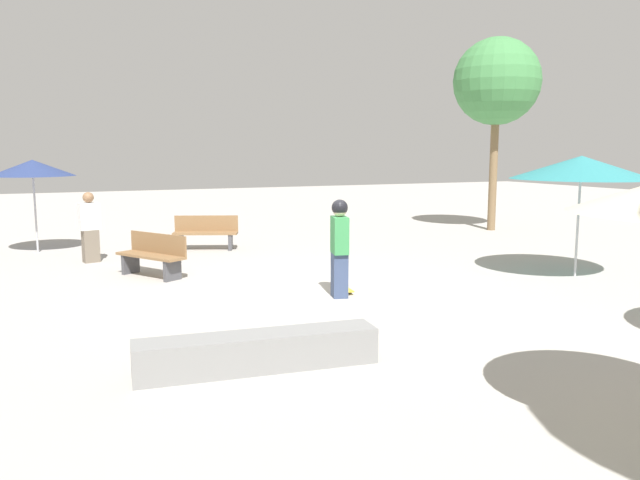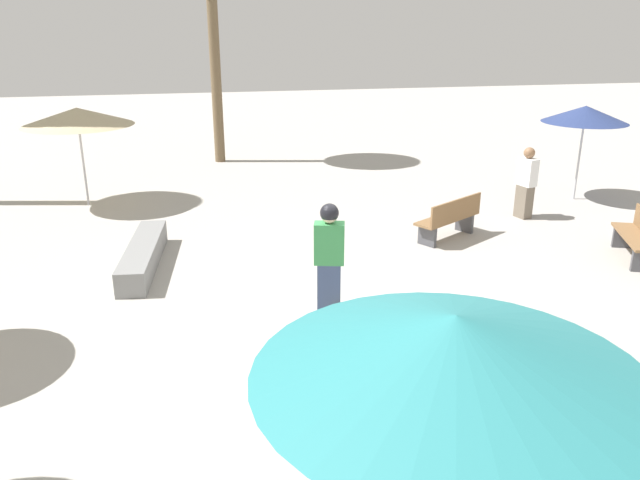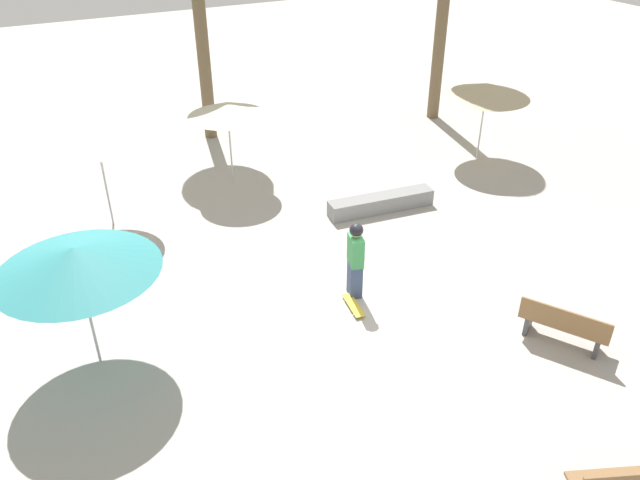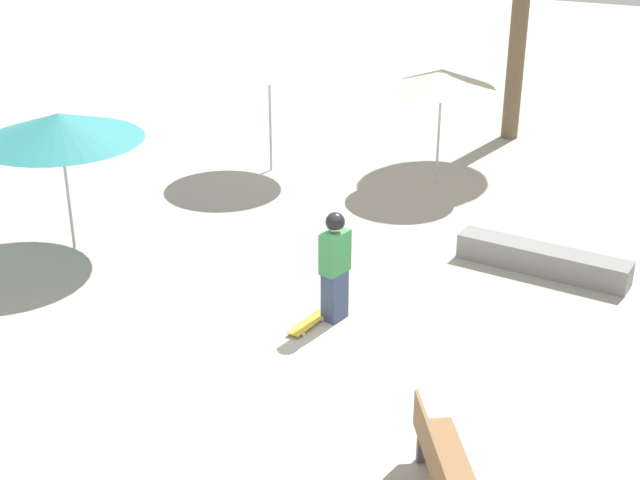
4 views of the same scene
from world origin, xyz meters
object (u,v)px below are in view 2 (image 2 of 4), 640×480
at_px(skater_main, 329,254).
at_px(bystander_watching, 526,183).
at_px(shade_umbrella_teal, 454,347).
at_px(shade_umbrella_tan, 77,117).
at_px(skateboard, 358,310).
at_px(shade_umbrella_navy, 585,114).
at_px(bench_far, 450,219).
at_px(concrete_ledge, 143,255).
at_px(bench_near, 639,237).

bearing_deg(skater_main, bystander_watching, 49.61).
xyz_separation_m(shade_umbrella_teal, shade_umbrella_tan, (-11.77, -4.00, -0.07)).
bearing_deg(shade_umbrella_tan, skater_main, 32.79).
xyz_separation_m(skateboard, shade_umbrella_navy, (-5.00, 6.87, 2.01)).
xyz_separation_m(shade_umbrella_teal, bystander_watching, (-8.70, 5.59, -1.37)).
height_order(shade_umbrella_navy, bystander_watching, shade_umbrella_navy).
distance_m(skater_main, bystander_watching, 6.40).
relative_size(bench_far, shade_umbrella_navy, 0.71).
height_order(shade_umbrella_teal, shade_umbrella_tan, shade_umbrella_teal).
height_order(concrete_ledge, shade_umbrella_teal, shade_umbrella_teal).
bearing_deg(bench_far, bench_near, -62.32).
bearing_deg(shade_umbrella_navy, bystander_watching, -60.98).
relative_size(skater_main, bench_near, 1.01).
height_order(skateboard, shade_umbrella_navy, shade_umbrella_navy).
bearing_deg(bench_far, concrete_ledge, 151.21).
distance_m(skater_main, shade_umbrella_navy, 8.76).
height_order(shade_umbrella_tan, bystander_watching, shade_umbrella_tan).
height_order(bench_far, shade_umbrella_teal, shade_umbrella_teal).
bearing_deg(shade_umbrella_teal, skater_main, 176.24).
bearing_deg(shade_umbrella_teal, bench_near, 133.10).
relative_size(skateboard, bench_far, 0.51).
distance_m(bench_near, shade_umbrella_tan, 11.98).
distance_m(bench_near, shade_umbrella_navy, 4.41).
xyz_separation_m(concrete_ledge, shade_umbrella_navy, (-2.36, 10.10, 1.85)).
bearing_deg(bench_near, shade_umbrella_tan, 82.46).
bearing_deg(concrete_ledge, skateboard, 50.72).
xyz_separation_m(concrete_ledge, shade_umbrella_tan, (-4.32, -1.49, 1.88)).
bearing_deg(concrete_ledge, shade_umbrella_navy, 103.14).
relative_size(bench_near, shade_umbrella_teal, 0.61).
height_order(concrete_ledge, shade_umbrella_navy, shade_umbrella_navy).
relative_size(bench_near, bystander_watching, 1.05).
bearing_deg(bystander_watching, shade_umbrella_navy, 105.35).
bearing_deg(skater_main, shade_umbrella_teal, -78.88).
bearing_deg(skater_main, bench_near, 23.09).
distance_m(shade_umbrella_teal, bystander_watching, 10.43).
bearing_deg(bench_far, shade_umbrella_teal, -144.94).
bearing_deg(shade_umbrella_tan, shade_umbrella_teal, 18.77).
relative_size(skateboard, bystander_watching, 0.52).
height_order(skater_main, shade_umbrella_teal, shade_umbrella_teal).
distance_m(shade_umbrella_tan, bystander_watching, 10.16).
bearing_deg(concrete_ledge, skater_main, 49.80).
distance_m(bench_far, shade_umbrella_teal, 8.58).
xyz_separation_m(skater_main, bystander_watching, (-3.65, 5.26, -0.12)).
xyz_separation_m(bench_far, shade_umbrella_navy, (-2.12, 4.19, 1.64)).
bearing_deg(shade_umbrella_navy, skateboard, -53.97).
bearing_deg(shade_umbrella_tan, skateboard, 34.12).
relative_size(skater_main, shade_umbrella_teal, 0.62).
xyz_separation_m(bench_near, shade_umbrella_tan, (-5.86, -10.32, 1.66)).
relative_size(skater_main, concrete_ledge, 0.59).
bearing_deg(shade_umbrella_tan, bystander_watching, 72.22).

